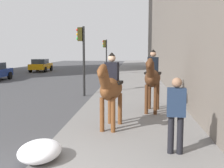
{
  "coord_description": "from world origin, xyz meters",
  "views": [
    {
      "loc": [
        -4.27,
        -2.1,
        2.4
      ],
      "look_at": [
        4.0,
        -1.44,
        1.4
      ],
      "focal_mm": 44.76,
      "sensor_mm": 36.0,
      "label": 1
    }
  ],
  "objects_px": {
    "car_far_lane": "(41,65)",
    "traffic_light_far_curb": "(105,51)",
    "mounted_horse_near": "(111,87)",
    "mounted_horse_far": "(152,77)",
    "pedestrian_greeting": "(176,110)",
    "traffic_light_near_curb": "(82,50)"
  },
  "relations": [
    {
      "from": "mounted_horse_near",
      "to": "mounted_horse_far",
      "type": "height_order",
      "value": "mounted_horse_far"
    },
    {
      "from": "traffic_light_near_curb",
      "to": "traffic_light_far_curb",
      "type": "xyz_separation_m",
      "value": [
        12.26,
        0.05,
        -0.13
      ]
    },
    {
      "from": "car_far_lane",
      "to": "traffic_light_near_curb",
      "type": "relative_size",
      "value": 1.14
    },
    {
      "from": "mounted_horse_far",
      "to": "traffic_light_far_curb",
      "type": "height_order",
      "value": "traffic_light_far_curb"
    },
    {
      "from": "pedestrian_greeting",
      "to": "traffic_light_near_curb",
      "type": "height_order",
      "value": "traffic_light_near_curb"
    },
    {
      "from": "mounted_horse_near",
      "to": "car_far_lane",
      "type": "relative_size",
      "value": 0.54
    },
    {
      "from": "mounted_horse_near",
      "to": "traffic_light_near_curb",
      "type": "bearing_deg",
      "value": -153.05
    },
    {
      "from": "mounted_horse_far",
      "to": "pedestrian_greeting",
      "type": "distance_m",
      "value": 4.23
    },
    {
      "from": "mounted_horse_far",
      "to": "traffic_light_near_curb",
      "type": "xyz_separation_m",
      "value": [
        4.11,
        3.38,
        1.02
      ]
    },
    {
      "from": "car_far_lane",
      "to": "traffic_light_far_curb",
      "type": "distance_m",
      "value": 9.07
    },
    {
      "from": "traffic_light_far_curb",
      "to": "mounted_horse_far",
      "type": "bearing_deg",
      "value": -168.14
    },
    {
      "from": "mounted_horse_near",
      "to": "traffic_light_far_curb",
      "type": "xyz_separation_m",
      "value": [
        18.68,
        2.1,
        0.98
      ]
    },
    {
      "from": "car_far_lane",
      "to": "traffic_light_far_curb",
      "type": "bearing_deg",
      "value": -121.09
    },
    {
      "from": "pedestrian_greeting",
      "to": "mounted_horse_far",
      "type": "bearing_deg",
      "value": 8.35
    },
    {
      "from": "mounted_horse_far",
      "to": "traffic_light_near_curb",
      "type": "height_order",
      "value": "traffic_light_near_curb"
    },
    {
      "from": "traffic_light_near_curb",
      "to": "traffic_light_far_curb",
      "type": "bearing_deg",
      "value": 0.24
    },
    {
      "from": "pedestrian_greeting",
      "to": "traffic_light_near_curb",
      "type": "relative_size",
      "value": 0.47
    },
    {
      "from": "car_far_lane",
      "to": "traffic_light_far_curb",
      "type": "xyz_separation_m",
      "value": [
        -4.29,
        -7.83,
        1.58
      ]
    },
    {
      "from": "mounted_horse_near",
      "to": "mounted_horse_far",
      "type": "relative_size",
      "value": 0.96
    },
    {
      "from": "car_far_lane",
      "to": "traffic_light_near_curb",
      "type": "xyz_separation_m",
      "value": [
        -16.54,
        -7.89,
        1.71
      ]
    },
    {
      "from": "mounted_horse_far",
      "to": "pedestrian_greeting",
      "type": "height_order",
      "value": "mounted_horse_far"
    },
    {
      "from": "mounted_horse_near",
      "to": "pedestrian_greeting",
      "type": "xyz_separation_m",
      "value": [
        -1.9,
        -1.6,
        -0.24
      ]
    }
  ]
}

